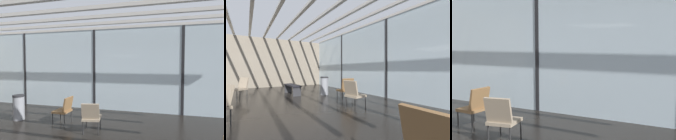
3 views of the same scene
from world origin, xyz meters
TOP-DOWN VIEW (x-y plane):
  - glass_curtain_wall at (0.00, 5.20)m, footprint 14.00×0.08m
  - window_mullion_1 at (0.00, 5.20)m, footprint 0.10×0.12m
  - parked_airplane at (1.45, 10.67)m, footprint 11.55×4.42m
  - lounge_chair_0 at (0.77, 2.83)m, footprint 0.57×0.61m
  - lounge_chair_3 at (-0.34, 3.30)m, footprint 0.54×0.50m

SIDE VIEW (x-z plane):
  - lounge_chair_0 at x=0.77m, z-range 0.06..0.93m
  - lounge_chair_3 at x=-0.34m, z-range 0.06..0.93m
  - glass_curtain_wall at x=0.00m, z-range 0.00..3.36m
  - window_mullion_1 at x=0.00m, z-range 0.00..3.36m
  - parked_airplane at x=1.45m, z-range 0.00..4.42m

